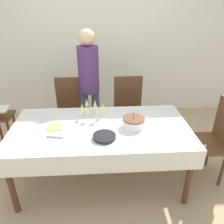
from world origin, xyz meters
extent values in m
plane|color=tan|center=(0.00, 0.00, 0.00)|extent=(12.00, 12.00, 0.00)
cube|color=silver|center=(0.00, 1.86, 1.35)|extent=(8.00, 0.05, 2.70)
cube|color=white|center=(0.00, 0.00, 0.71)|extent=(1.84, 0.92, 0.03)
cube|color=white|center=(0.00, 0.00, 0.62)|extent=(1.87, 0.95, 0.21)
cylinder|color=#51331E|center=(-0.86, -0.40, 0.35)|extent=(0.06, 0.06, 0.69)
cylinder|color=#51331E|center=(0.86, -0.40, 0.35)|extent=(0.06, 0.06, 0.69)
cylinder|color=#51331E|center=(-0.86, 0.40, 0.35)|extent=(0.06, 0.06, 0.69)
cylinder|color=#51331E|center=(0.86, 0.40, 0.35)|extent=(0.06, 0.06, 0.69)
cube|color=#51331E|center=(-0.41, 0.71, 0.46)|extent=(0.43, 0.43, 0.04)
cube|color=#51331E|center=(-0.41, 0.90, 0.73)|extent=(0.40, 0.04, 0.50)
cylinder|color=#51331E|center=(-0.24, 0.53, 0.22)|extent=(0.04, 0.04, 0.44)
cylinder|color=#51331E|center=(-0.60, 0.53, 0.22)|extent=(0.04, 0.04, 0.44)
cylinder|color=#51331E|center=(-0.23, 0.89, 0.22)|extent=(0.04, 0.04, 0.44)
cylinder|color=#51331E|center=(-0.59, 0.89, 0.22)|extent=(0.04, 0.04, 0.44)
cube|color=#51331E|center=(0.41, 0.71, 0.46)|extent=(0.44, 0.44, 0.04)
cube|color=#51331E|center=(0.41, 0.90, 0.73)|extent=(0.40, 0.05, 0.50)
cylinder|color=#51331E|center=(0.60, 0.54, 0.22)|extent=(0.04, 0.04, 0.44)
cylinder|color=#51331E|center=(0.24, 0.52, 0.22)|extent=(0.04, 0.04, 0.44)
cylinder|color=#51331E|center=(0.59, 0.90, 0.22)|extent=(0.04, 0.04, 0.44)
cylinder|color=#51331E|center=(0.23, 0.88, 0.22)|extent=(0.04, 0.04, 0.44)
cube|color=#51331E|center=(1.17, 0.00, 0.46)|extent=(0.43, 0.43, 0.04)
cylinder|color=#51331E|center=(0.99, -0.17, 0.22)|extent=(0.04, 0.04, 0.44)
cylinder|color=#51331E|center=(1.00, 0.19, 0.22)|extent=(0.04, 0.04, 0.44)
cylinder|color=#51331E|center=(1.35, -0.19, 0.22)|extent=(0.04, 0.04, 0.44)
cylinder|color=#51331E|center=(1.36, 0.17, 0.22)|extent=(0.04, 0.04, 0.44)
cylinder|color=white|center=(0.35, -0.01, 0.76)|extent=(0.23, 0.23, 0.08)
cylinder|color=brown|center=(0.35, -0.01, 0.81)|extent=(0.23, 0.23, 0.02)
cylinder|color=#E53F3F|center=(0.35, -0.01, 0.85)|extent=(0.01, 0.01, 0.06)
sphere|color=#F9CC4C|center=(0.35, -0.01, 0.89)|extent=(0.01, 0.01, 0.01)
cylinder|color=silver|center=(-0.09, 0.21, 0.73)|extent=(0.36, 0.36, 0.01)
cylinder|color=silver|center=(0.03, 0.21, 0.73)|extent=(0.05, 0.05, 0.00)
cylinder|color=silver|center=(0.03, 0.21, 0.78)|extent=(0.01, 0.01, 0.08)
cone|color=#E0CC72|center=(0.03, 0.21, 0.86)|extent=(0.04, 0.04, 0.08)
cylinder|color=silver|center=(-0.05, 0.29, 0.73)|extent=(0.05, 0.05, 0.00)
cylinder|color=silver|center=(-0.05, 0.29, 0.78)|extent=(0.01, 0.01, 0.08)
cone|color=#E0CC72|center=(-0.05, 0.29, 0.86)|extent=(0.04, 0.04, 0.08)
cylinder|color=silver|center=(-0.15, 0.33, 0.73)|extent=(0.05, 0.05, 0.00)
cylinder|color=silver|center=(-0.15, 0.33, 0.78)|extent=(0.01, 0.01, 0.08)
cone|color=#E0CC72|center=(-0.15, 0.33, 0.86)|extent=(0.04, 0.04, 0.08)
cylinder|color=silver|center=(-0.20, 0.20, 0.73)|extent=(0.05, 0.05, 0.00)
cylinder|color=silver|center=(-0.20, 0.20, 0.78)|extent=(0.01, 0.01, 0.08)
cone|color=#E0CC72|center=(-0.20, 0.20, 0.86)|extent=(0.04, 0.04, 0.08)
cylinder|color=silver|center=(-0.14, 0.13, 0.73)|extent=(0.05, 0.05, 0.00)
cylinder|color=silver|center=(-0.14, 0.13, 0.78)|extent=(0.01, 0.01, 0.08)
cone|color=#E0CC72|center=(-0.14, 0.13, 0.86)|extent=(0.04, 0.04, 0.08)
cylinder|color=silver|center=(-0.03, 0.13, 0.73)|extent=(0.05, 0.05, 0.00)
cylinder|color=silver|center=(-0.03, 0.13, 0.78)|extent=(0.01, 0.01, 0.08)
cone|color=#E0CC72|center=(-0.03, 0.13, 0.86)|extent=(0.04, 0.04, 0.08)
cylinder|color=black|center=(0.03, -0.22, 0.73)|extent=(0.22, 0.22, 0.01)
cylinder|color=black|center=(0.03, -0.22, 0.73)|extent=(0.22, 0.22, 0.01)
cylinder|color=black|center=(0.03, -0.22, 0.74)|extent=(0.22, 0.22, 0.01)
cylinder|color=black|center=(0.03, -0.22, 0.75)|extent=(0.22, 0.22, 0.01)
cylinder|color=black|center=(0.03, -0.22, 0.76)|extent=(0.22, 0.22, 0.01)
cube|color=silver|center=(0.40, -0.20, 0.73)|extent=(0.29, 0.10, 0.00)
cube|color=silver|center=(-0.44, -0.15, 0.73)|extent=(0.18, 0.09, 0.02)
cube|color=#E0D166|center=(-0.47, 0.02, 0.73)|extent=(0.15, 0.15, 0.01)
cylinder|color=#3F4C72|center=(-0.22, 0.89, 0.39)|extent=(0.11, 0.11, 0.78)
cylinder|color=#3F4C72|center=(-0.06, 0.89, 0.39)|extent=(0.11, 0.11, 0.78)
cylinder|color=#4C2D60|center=(-0.14, 0.89, 1.09)|extent=(0.28, 0.28, 0.62)
sphere|color=#D8B293|center=(-0.14, 0.89, 1.50)|extent=(0.21, 0.21, 0.21)
cube|color=#51331E|center=(-1.31, 0.65, 0.55)|extent=(0.30, 0.30, 0.03)
cylinder|color=#51331E|center=(-1.20, 0.54, 0.27)|extent=(0.03, 0.03, 0.54)
cylinder|color=#51331E|center=(-1.42, 0.76, 0.27)|extent=(0.03, 0.03, 0.54)
cylinder|color=#51331E|center=(-1.20, 0.76, 0.27)|extent=(0.03, 0.03, 0.54)
cube|color=#CC333F|center=(-1.23, 0.27, 0.15)|extent=(0.24, 0.14, 0.30)
camera|label=1|loc=(0.00, -1.98, 1.91)|focal=35.00mm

